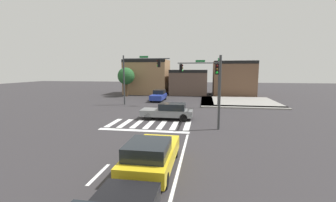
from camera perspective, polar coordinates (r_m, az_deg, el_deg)
ground_plane at (r=22.83m, az=-2.00°, el=-3.24°), size 120.00×120.00×0.00m
crosswalk_near at (r=18.54m, az=-4.70°, el=-5.86°), size 6.64×3.01×0.01m
lane_markings at (r=11.35m, az=-8.49°, el=-14.96°), size 6.80×20.25×0.01m
bike_detector_marking at (r=14.61m, az=-2.18°, el=-9.63°), size 1.20×1.20×0.01m
curb_corner_northeast at (r=31.96m, az=16.52°, el=-0.23°), size 10.00×10.60×0.15m
storefront_row at (r=41.21m, az=4.97°, el=5.68°), size 22.86×6.48×6.22m
traffic_signal_northeast at (r=26.91m, az=8.62°, el=6.72°), size 4.92×0.32×5.64m
traffic_signal_northwest at (r=28.46m, az=-7.31°, el=7.66°), size 5.94×0.32×6.20m
traffic_signal_southeast at (r=18.85m, az=12.60°, el=5.91°), size 0.32×5.72×5.45m
car_gray at (r=20.25m, az=0.11°, el=-2.56°), size 4.64×1.77×1.44m
car_yellow at (r=10.11m, az=-4.27°, el=-13.39°), size 1.91×4.52×1.48m
car_blue at (r=32.41m, az=-2.37°, el=1.40°), size 1.72×4.31×1.52m
roadside_tree at (r=38.22m, az=-10.55°, el=6.19°), size 2.81×2.81×4.80m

